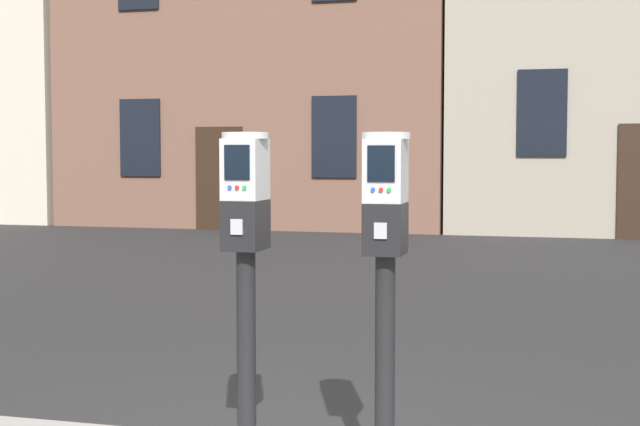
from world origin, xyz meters
TOP-DOWN VIEW (x-y plane):
  - parking_meter_near_kerb at (-0.03, -0.13)m, footprint 0.22×0.25m
  - parking_meter_twin_adjacent at (0.63, -0.13)m, footprint 0.22×0.25m

SIDE VIEW (x-z plane):
  - parking_meter_twin_adjacent at x=0.63m, z-range 0.43..1.96m
  - parking_meter_near_kerb at x=-0.03m, z-range 0.43..1.97m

